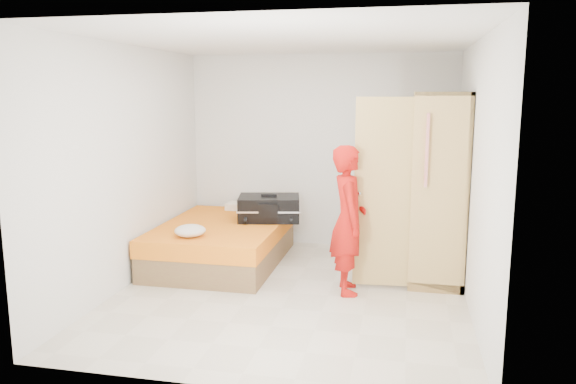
% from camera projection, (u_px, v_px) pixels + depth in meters
% --- Properties ---
extents(room, '(4.00, 4.02, 2.60)m').
position_uv_depth(room, '(291.00, 171.00, 5.72)').
color(room, beige).
rests_on(room, ground).
extents(bed, '(1.42, 2.02, 0.50)m').
position_uv_depth(bed, '(222.00, 243.00, 6.95)').
color(bed, brown).
rests_on(bed, ground).
extents(wardrobe, '(1.17, 1.23, 2.10)m').
position_uv_depth(wardrobe, '(433.00, 191.00, 6.30)').
color(wardrobe, '#E0B06D').
rests_on(wardrobe, ground).
extents(person, '(0.49, 0.64, 1.56)m').
position_uv_depth(person, '(348.00, 220.00, 5.85)').
color(person, '#B81C0B').
rests_on(person, ground).
extents(suitcase, '(0.87, 0.71, 0.33)m').
position_uv_depth(suitcase, '(269.00, 208.00, 7.09)').
color(suitcase, black).
rests_on(suitcase, bed).
extents(round_cushion, '(0.35, 0.35, 0.13)m').
position_uv_depth(round_cushion, '(190.00, 231.00, 6.28)').
color(round_cushion, white).
rests_on(round_cushion, bed).
extents(pillow, '(0.53, 0.30, 0.09)m').
position_uv_depth(pillow, '(246.00, 206.00, 7.71)').
color(pillow, white).
rests_on(pillow, bed).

